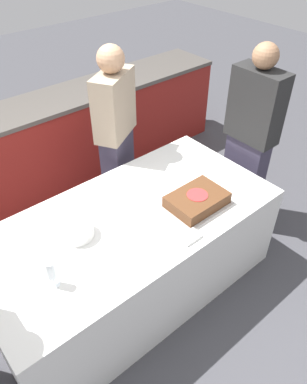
# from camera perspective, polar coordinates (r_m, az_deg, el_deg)

# --- Properties ---
(ground_plane) EXTENTS (14.00, 14.00, 0.00)m
(ground_plane) POSITION_cam_1_polar(r_m,az_deg,el_deg) (3.09, -3.17, -13.80)
(ground_plane) COLOR #424247
(back_counter) EXTENTS (4.40, 0.58, 0.92)m
(back_counter) POSITION_cam_1_polar(r_m,az_deg,el_deg) (3.86, -18.11, 5.80)
(back_counter) COLOR maroon
(back_counter) RESTS_ON ground_plane
(dining_table) EXTENTS (2.08, 1.03, 0.74)m
(dining_table) POSITION_cam_1_polar(r_m,az_deg,el_deg) (2.80, -3.43, -9.26)
(dining_table) COLOR silver
(dining_table) RESTS_ON ground_plane
(cake) EXTENTS (0.44, 0.32, 0.09)m
(cake) POSITION_cam_1_polar(r_m,az_deg,el_deg) (2.61, 6.63, -1.23)
(cake) COLOR #B7B2AD
(cake) RESTS_ON dining_table
(plate_stack) EXTENTS (0.22, 0.22, 0.09)m
(plate_stack) POSITION_cam_1_polar(r_m,az_deg,el_deg) (2.43, -11.61, -5.77)
(plate_stack) COLOR white
(plate_stack) RESTS_ON dining_table
(wine_glass) EXTENTS (0.07, 0.07, 0.19)m
(wine_glass) POSITION_cam_1_polar(r_m,az_deg,el_deg) (2.14, -15.41, -11.48)
(wine_glass) COLOR white
(wine_glass) RESTS_ON dining_table
(side_plate_near_cake) EXTENTS (0.20, 0.20, 0.00)m
(side_plate_near_cake) POSITION_cam_1_polar(r_m,az_deg,el_deg) (2.78, 1.56, 0.91)
(side_plate_near_cake) COLOR white
(side_plate_near_cake) RESTS_ON dining_table
(utensil_pile) EXTENTS (0.14, 0.09, 0.02)m
(utensil_pile) POSITION_cam_1_polar(r_m,az_deg,el_deg) (2.40, 5.61, -6.83)
(utensil_pile) COLOR white
(utensil_pile) RESTS_ON dining_table
(person_cutting_cake) EXTENTS (0.46, 0.38, 1.61)m
(person_cutting_cake) POSITION_cam_1_polar(r_m,az_deg,el_deg) (3.17, -5.67, 8.00)
(person_cutting_cake) COLOR #383347
(person_cutting_cake) RESTS_ON ground_plane
(person_seated_right) EXTENTS (0.20, 0.42, 1.63)m
(person_seated_right) POSITION_cam_1_polar(r_m,az_deg,el_deg) (3.22, 14.45, 7.63)
(person_seated_right) COLOR #383347
(person_seated_right) RESTS_ON ground_plane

